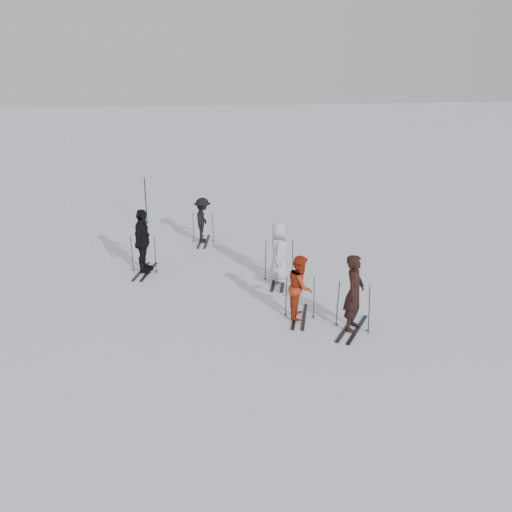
{
  "coord_description": "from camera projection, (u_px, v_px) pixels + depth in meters",
  "views": [
    {
      "loc": [
        -2.06,
        -14.23,
        6.56
      ],
      "look_at": [
        0.0,
        1.0,
        1.0
      ],
      "focal_mm": 40.0,
      "sensor_mm": 36.0,
      "label": 1
    }
  ],
  "objects": [
    {
      "name": "skier_red",
      "position": [
        300.0,
        288.0,
        14.59
      ],
      "size": [
        0.83,
        0.95,
        1.67
      ],
      "primitive_type": "imported",
      "rotation": [
        0.0,
        0.0,
        1.3
      ],
      "color": "#AD2E13",
      "rests_on": "ground"
    },
    {
      "name": "skis_grey",
      "position": [
        279.0,
        260.0,
        17.0
      ],
      "size": [
        2.0,
        1.38,
        1.33
      ],
      "primitive_type": null,
      "rotation": [
        0.0,
        0.0,
        1.32
      ],
      "color": "black",
      "rests_on": "ground"
    },
    {
      "name": "skier_grey",
      "position": [
        279.0,
        253.0,
        16.92
      ],
      "size": [
        0.77,
        0.99,
        1.8
      ],
      "primitive_type": "imported",
      "rotation": [
        0.0,
        0.0,
        1.32
      ],
      "color": "silver",
      "rests_on": "ground"
    },
    {
      "name": "piste_marker",
      "position": [
        146.0,
        201.0,
        22.63
      ],
      "size": [
        0.05,
        0.05,
        1.86
      ],
      "primitive_type": "cylinder",
      "rotation": [
        0.0,
        0.0,
        0.19
      ],
      "color": "black",
      "rests_on": "ground"
    },
    {
      "name": "skier_near_dark",
      "position": [
        354.0,
        294.0,
        13.91
      ],
      "size": [
        0.77,
        0.84,
        1.93
      ],
      "primitive_type": "imported",
      "rotation": [
        0.0,
        0.0,
        1.01
      ],
      "color": "black",
      "rests_on": "ground"
    },
    {
      "name": "skier_uphill_left",
      "position": [
        143.0,
        242.0,
        17.56
      ],
      "size": [
        0.77,
        1.26,
        2.0
      ],
      "primitive_type": "imported",
      "rotation": [
        0.0,
        0.0,
        1.31
      ],
      "color": "black",
      "rests_on": "ground"
    },
    {
      "name": "skis_red",
      "position": [
        300.0,
        296.0,
        14.68
      ],
      "size": [
        1.77,
        1.25,
        1.17
      ],
      "primitive_type": null,
      "rotation": [
        0.0,
        0.0,
        1.3
      ],
      "color": "black",
      "rests_on": "ground"
    },
    {
      "name": "skis_uphill_far",
      "position": [
        203.0,
        227.0,
        20.5
      ],
      "size": [
        1.69,
        1.08,
        1.15
      ],
      "primitive_type": null,
      "rotation": [
        0.0,
        0.0,
        1.41
      ],
      "color": "black",
      "rests_on": "ground"
    },
    {
      "name": "skis_uphill_left",
      "position": [
        144.0,
        254.0,
        17.69
      ],
      "size": [
        1.84,
        1.28,
        1.22
      ],
      "primitive_type": null,
      "rotation": [
        0.0,
        0.0,
        1.31
      ],
      "color": "black",
      "rests_on": "ground"
    },
    {
      "name": "skis_near_dark",
      "position": [
        353.0,
        305.0,
        14.01
      ],
      "size": [
        2.0,
        1.74,
        1.29
      ],
      "primitive_type": null,
      "rotation": [
        0.0,
        0.0,
        1.01
      ],
      "color": "black",
      "rests_on": "ground"
    },
    {
      "name": "ground",
      "position": [
        261.0,
        302.0,
        15.75
      ],
      "size": [
        120.0,
        120.0,
        0.0
      ],
      "primitive_type": "plane",
      "color": "silver",
      "rests_on": "ground"
    },
    {
      "name": "skier_uphill_far",
      "position": [
        203.0,
        221.0,
        20.42
      ],
      "size": [
        0.76,
        1.13,
        1.61
      ],
      "primitive_type": "imported",
      "rotation": [
        0.0,
        0.0,
        1.41
      ],
      "color": "black",
      "rests_on": "ground"
    }
  ]
}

